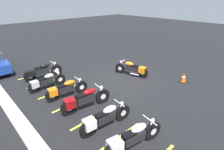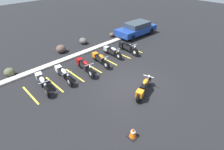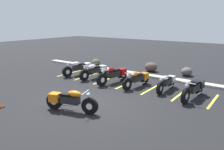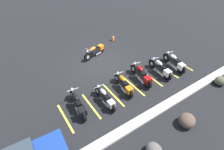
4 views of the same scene
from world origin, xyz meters
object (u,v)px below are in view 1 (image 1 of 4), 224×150
Objects in this scene: parked_bike_1 at (104,118)px; parked_bike_3 at (65,89)px; parked_bike_5 at (41,71)px; traffic_cone at (184,78)px; parked_bike_0 at (132,138)px; motorcycle_orange_featured at (133,69)px; parked_bike_2 at (84,100)px; parked_bike_4 at (45,82)px.

parked_bike_1 is 2.95m from parked_bike_3.
parked_bike_5 is 8.27m from traffic_cone.
parked_bike_0 is at bearing -84.75° from parked_bike_1.
parked_bike_2 is at bearing 84.58° from motorcycle_orange_featured.
parked_bike_4 is 7.61m from traffic_cone.
parked_bike_0 is 0.97× the size of parked_bike_2.
parked_bike_0 is at bearing 112.85° from motorcycle_orange_featured.
traffic_cone is at bearing -36.62° from parked_bike_4.
parked_bike_2 reaches higher than parked_bike_1.
motorcycle_orange_featured is 0.94× the size of parked_bike_0.
motorcycle_orange_featured is at bearing 34.75° from parked_bike_1.
parked_bike_1 is 5.85m from traffic_cone.
parked_bike_0 is at bearing -87.52° from parked_bike_4.
parked_bike_3 reaches higher than traffic_cone.
motorcycle_orange_featured is at bearing 20.98° from parked_bike_2.
parked_bike_3 is at bearing -77.54° from parked_bike_4.
parked_bike_2 is 1.09× the size of parked_bike_3.
parked_bike_4 is 3.59× the size of traffic_cone.
parked_bike_0 is 1.34m from parked_bike_1.
parked_bike_4 is at bearing 99.15° from parked_bike_1.
motorcycle_orange_featured is 4.37m from parked_bike_3.
traffic_cone is (-0.17, -5.85, -0.20)m from parked_bike_1.
parked_bike_5 is (2.89, -0.08, 0.03)m from parked_bike_3.
motorcycle_orange_featured is 0.93× the size of parked_bike_5.
parked_bike_1 is 1.52m from parked_bike_2.
parked_bike_0 is 1.06× the size of parked_bike_3.
parked_bike_5 is (7.17, -0.19, -0.00)m from parked_bike_0.
motorcycle_orange_featured reaches higher than traffic_cone.
parked_bike_3 is (0.55, 4.33, -0.01)m from motorcycle_orange_featured.
parked_bike_1 reaches higher than parked_bike_3.
motorcycle_orange_featured is 3.72× the size of traffic_cone.
parked_bike_5 is at bearing 75.09° from parked_bike_4.
parked_bike_4 is (2.90, 0.40, -0.06)m from parked_bike_2.
parked_bike_3 is 6.55m from traffic_cone.
parked_bike_1 is at bearing -87.56° from parked_bike_2.
parked_bike_5 is at bearing 94.63° from parked_bike_1.
parked_bike_5 is (4.32, 0.01, -0.01)m from parked_bike_2.
parked_bike_2 is at bearing 73.41° from traffic_cone.
traffic_cone is at bearing 21.75° from parked_bike_0.
parked_bike_3 is (4.28, -0.11, -0.03)m from parked_bike_0.
parked_bike_2 is at bearing -78.31° from parked_bike_3.
parked_bike_3 is at bearing -86.02° from parked_bike_5.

